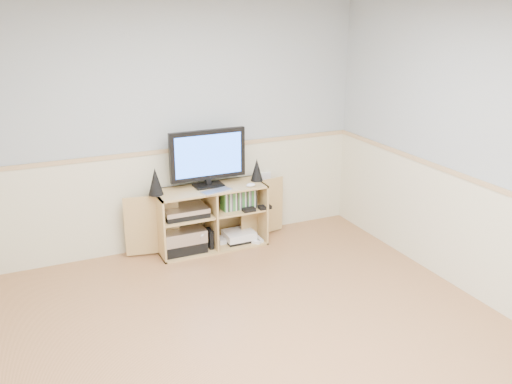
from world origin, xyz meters
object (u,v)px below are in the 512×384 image
(media_cabinet, at_px, (209,215))
(keyboard, at_px, (216,191))
(game_consoles, at_px, (238,236))
(monitor, at_px, (208,156))

(media_cabinet, height_order, keyboard, keyboard)
(media_cabinet, distance_m, keyboard, 0.38)
(keyboard, xyz_separation_m, game_consoles, (0.28, 0.13, -0.59))
(monitor, bearing_deg, keyboard, -85.88)
(keyboard, relative_size, game_consoles, 0.68)
(monitor, height_order, game_consoles, monitor)
(monitor, relative_size, game_consoles, 1.76)
(monitor, distance_m, game_consoles, 0.94)
(media_cabinet, bearing_deg, monitor, -90.00)
(keyboard, bearing_deg, monitor, 80.94)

